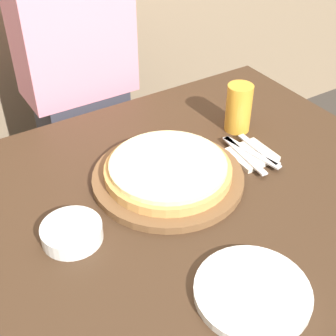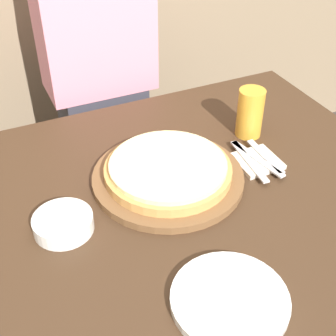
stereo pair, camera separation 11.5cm
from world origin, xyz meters
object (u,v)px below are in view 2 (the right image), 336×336
(dinner_knife, at_px, (257,159))
(diner_person, at_px, (101,94))
(side_bowl, at_px, (63,223))
(fork, at_px, (249,161))
(dinner_plate, at_px, (230,300))
(spoon, at_px, (265,156))
(pizza_on_board, at_px, (168,173))
(beer_glass, at_px, (250,111))

(dinner_knife, bearing_deg, diner_person, 110.14)
(side_bowl, relative_size, fork, 0.71)
(side_bowl, relative_size, dinner_knife, 0.71)
(dinner_plate, bearing_deg, dinner_knife, 50.29)
(dinner_plate, relative_size, diner_person, 0.17)
(spoon, bearing_deg, pizza_on_board, 173.41)
(beer_glass, distance_m, dinner_knife, 0.15)
(pizza_on_board, xyz_separation_m, side_bowl, (-0.28, -0.06, -0.01))
(dinner_knife, height_order, spoon, same)
(dinner_plate, bearing_deg, fork, 52.80)
(dinner_knife, bearing_deg, fork, -180.00)
(dinner_plate, xyz_separation_m, diner_person, (0.06, 0.98, -0.06))
(beer_glass, xyz_separation_m, spoon, (-0.03, -0.13, -0.06))
(side_bowl, xyz_separation_m, fork, (0.50, 0.03, -0.00))
(dinner_plate, distance_m, fork, 0.44)
(beer_glass, bearing_deg, pizza_on_board, -161.74)
(pizza_on_board, distance_m, beer_glass, 0.32)
(dinner_knife, bearing_deg, pizza_on_board, 172.74)
(pizza_on_board, height_order, dinner_knife, pizza_on_board)
(dinner_knife, bearing_deg, spoon, -0.00)
(dinner_plate, bearing_deg, diner_person, 86.35)
(beer_glass, height_order, fork, beer_glass)
(dinner_knife, bearing_deg, dinner_plate, -129.71)
(beer_glass, height_order, dinner_plate, beer_glass)
(pizza_on_board, bearing_deg, dinner_knife, -7.26)
(beer_glass, height_order, dinner_knife, beer_glass)
(dinner_knife, height_order, diner_person, diner_person)
(beer_glass, relative_size, diner_person, 0.11)
(side_bowl, distance_m, fork, 0.50)
(fork, bearing_deg, dinner_plate, -127.20)
(pizza_on_board, bearing_deg, side_bowl, -168.07)
(beer_glass, relative_size, side_bowl, 1.05)
(beer_glass, distance_m, diner_person, 0.59)
(fork, distance_m, diner_person, 0.66)
(side_bowl, xyz_separation_m, spoon, (0.55, 0.03, -0.00))
(pizza_on_board, relative_size, fork, 2.02)
(dinner_plate, bearing_deg, pizza_on_board, 82.85)
(pizza_on_board, distance_m, dinner_knife, 0.25)
(spoon, height_order, diner_person, diner_person)
(diner_person, bearing_deg, fork, -71.90)
(dinner_plate, height_order, dinner_knife, dinner_plate)
(fork, bearing_deg, dinner_knife, 0.00)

